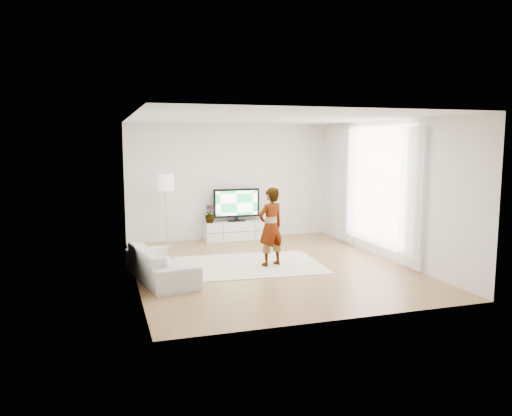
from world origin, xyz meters
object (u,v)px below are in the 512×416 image
object	(u,v)px
sofa	(161,264)
television	(237,204)
player	(271,227)
rug	(249,265)
media_console	(237,230)
floor_lamp	(166,186)

from	to	relation	value
sofa	television	bearing A→B (deg)	-46.12
player	sofa	xyz separation A→B (m)	(-2.12, -0.35, -0.48)
rug	player	distance (m)	0.87
media_console	rug	size ratio (longest dim) A/B	0.58
media_console	television	bearing A→B (deg)	90.00
floor_lamp	television	bearing A→B (deg)	12.76
television	sofa	world-z (taller)	television
player	floor_lamp	distance (m)	2.95
television	rug	bearing A→B (deg)	-100.03
floor_lamp	rug	bearing A→B (deg)	-59.60
rug	sofa	size ratio (longest dim) A/B	1.41
rug	floor_lamp	xyz separation A→B (m)	(-1.28, 2.18, 1.38)
media_console	sofa	size ratio (longest dim) A/B	0.81
television	player	distance (m)	2.75
media_console	player	world-z (taller)	player
player	sofa	bearing A→B (deg)	-8.86
media_console	sofa	xyz separation A→B (m)	(-2.19, -3.07, 0.06)
television	sofa	size ratio (longest dim) A/B	0.59
television	player	xyz separation A→B (m)	(-0.07, -2.75, -0.11)
media_console	television	size ratio (longest dim) A/B	1.39
rug	sofa	xyz separation A→B (m)	(-1.74, -0.52, 0.28)
sofa	floor_lamp	bearing A→B (deg)	-20.36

